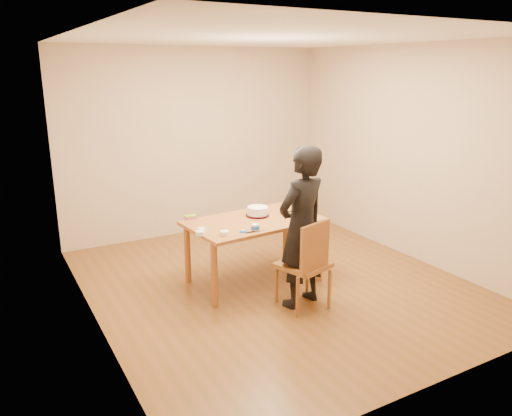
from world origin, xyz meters
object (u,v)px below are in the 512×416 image
cake (258,211)px  person (302,228)px  dining_chair (303,265)px  dining_table (254,221)px  cake_plate (258,215)px

cake → person: (0.04, -0.84, 0.03)m
dining_chair → cake: (-0.04, 0.89, 0.36)m
dining_table → cake: size_ratio=6.09×
person → cake: bearing=-101.5°
dining_table → dining_chair: size_ratio=3.24×
dining_chair → person: (-0.00, 0.05, 0.39)m
dining_table → cake: bearing=40.4°
cake_plate → cake: bearing=0.0°
dining_chair → cake_plate: cake_plate is taller
dining_table → cake: cake is taller
dining_table → dining_chair: 0.84m
cake_plate → person: 0.85m
cake_plate → person: person is taller
person → cake_plate: bearing=-101.5°
dining_table → person: person is taller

